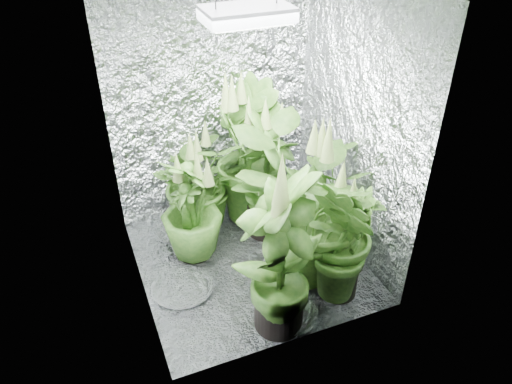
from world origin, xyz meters
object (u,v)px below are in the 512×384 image
Objects in this scene: grow_lamp at (247,14)px; circulation_fan at (285,185)px; plant_c at (246,155)px; plant_f at (281,254)px; plant_e at (312,210)px; plant_d at (191,210)px; plant_b at (267,177)px; plant_g at (344,239)px; plant_a at (199,181)px.

circulation_fan is at bearing 46.97° from grow_lamp.
plant_c is 0.97× the size of plant_f.
plant_d is at bearing 142.27° from plant_e.
plant_d is 1.03m from circulation_fan.
plant_f is 1.47m from circulation_fan.
plant_c is at bearing -177.74° from circulation_fan.
plant_c is 1.39× the size of plant_d.
plant_b reaches higher than plant_g.
circulation_fan is (0.77, 0.04, -0.25)m from plant_a.
plant_b is 1.11× the size of plant_g.
plant_b is at bearing 48.47° from grow_lamp.
plant_g is at bearing -49.12° from grow_lamp.
plant_a is 0.55m from plant_b.
plant_e is 0.28m from plant_g.
plant_g is (0.19, -0.83, -0.04)m from plant_b.
plant_f reaches higher than plant_d.
plant_e is (0.70, -0.54, 0.18)m from plant_d.
plant_c is at bearing 78.67° from plant_f.
plant_a is 2.25× the size of circulation_fan.
plant_a is 1.00× the size of plant_d.
plant_d is at bearing -175.07° from plant_b.
plant_f is at bearing -82.91° from plant_a.
plant_g is at bearing -100.90° from circulation_fan.
plant_g is at bearing -43.44° from plant_d.
plant_e is at bearing -82.49° from plant_b.
grow_lamp is 1.53m from plant_a.
plant_c is at bearing 30.20° from plant_d.
grow_lamp reaches higher than plant_d.
plant_f is (0.31, -0.88, 0.19)m from plant_d.
plant_f is (0.15, -1.22, 0.18)m from plant_a.
plant_c is 0.67m from plant_d.
plant_a is at bearing 97.09° from plant_f.
plant_a is 0.74× the size of plant_e.
plant_a is 0.81m from circulation_fan.
plant_d is 0.88× the size of plant_g.
plant_d is (-0.16, -0.33, -0.02)m from plant_a.
plant_f is at bearing -108.29° from plant_b.
plant_f is (-0.24, -1.21, 0.02)m from plant_c.
circulation_fan is (0.58, 0.62, -1.66)m from grow_lamp.
plant_c is 1.23m from plant_f.
plant_b is 1.26× the size of plant_d.
plant_c is at bearing 99.61° from plant_e.
plant_c reaches higher than plant_g.
circulation_fan is at bearing 75.73° from plant_e.
plant_e is at bearing 116.62° from plant_g.
plant_d is (-0.56, -0.32, -0.18)m from plant_c.
plant_d is 2.25× the size of circulation_fan.
plant_a is (-0.20, 0.58, -1.40)m from grow_lamp.
plant_g is at bearing -59.33° from plant_a.
plant_c is 1.02× the size of plant_e.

